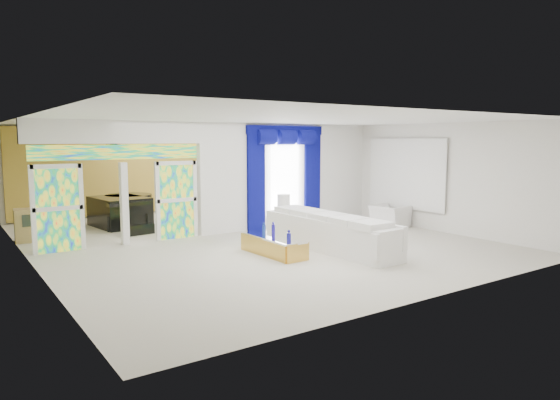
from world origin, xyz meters
TOP-DOWN VIEW (x-y plane):
  - floor at (0.00, 0.00)m, footprint 12.00×12.00m
  - dividing_wall at (2.15, 1.00)m, footprint 5.70×0.18m
  - dividing_header at (-2.85, 1.00)m, footprint 4.30×0.18m
  - stained_panel_left at (-4.28, 1.00)m, footprint 0.95×0.04m
  - stained_panel_right at (-1.42, 1.00)m, footprint 0.95×0.04m
  - stained_transom at (-2.85, 1.00)m, footprint 4.00×0.05m
  - window_pane at (1.90, 0.90)m, footprint 1.00×0.02m
  - blue_drape_left at (0.90, 0.87)m, footprint 0.55×0.10m
  - blue_drape_right at (2.90, 0.87)m, footprint 0.55×0.10m
  - blue_pelmet at (1.90, 0.87)m, footprint 2.60×0.12m
  - wall_mirror at (4.94, -1.00)m, footprint 0.04×2.70m
  - gold_curtains at (0.00, 5.90)m, footprint 9.70×0.12m
  - white_sofa at (0.93, -2.29)m, footprint 0.99×3.88m
  - coffee_table at (-0.42, -1.99)m, footprint 0.66×1.79m
  - console_table at (1.92, 0.54)m, footprint 1.31×0.55m
  - table_lamp at (1.62, 0.54)m, footprint 0.36×0.36m
  - armchair at (4.42, -0.88)m, footprint 0.95×1.06m
  - grand_piano at (-2.09, 3.69)m, footprint 1.52×1.87m
  - piano_bench at (-2.09, 2.09)m, footprint 0.85×0.42m
  - tv_console at (-4.70, 2.71)m, footprint 0.62×0.57m
  - chandelier at (-2.30, 3.40)m, footprint 0.60×0.60m
  - decanters at (-0.40, -2.06)m, footprint 0.19×1.22m

SIDE VIEW (x-z plane):
  - floor at x=0.00m, z-range 0.00..0.00m
  - piano_bench at x=-2.09m, z-range 0.00..0.27m
  - coffee_table at x=-0.42m, z-range 0.00..0.39m
  - console_table at x=1.92m, z-range 0.00..0.42m
  - armchair at x=4.42m, z-range 0.00..0.64m
  - white_sofa at x=0.93m, z-range 0.00..0.73m
  - tv_console at x=-4.70m, z-range 0.00..0.83m
  - grand_piano at x=-2.09m, z-range 0.00..0.87m
  - decanters at x=-0.40m, z-range 0.36..0.66m
  - table_lamp at x=1.62m, z-range 0.42..1.00m
  - stained_panel_left at x=-4.28m, z-range 0.00..2.00m
  - stained_panel_right at x=-1.42m, z-range 0.00..2.00m
  - blue_drape_left at x=0.90m, z-range 0.00..2.80m
  - blue_drape_right at x=2.90m, z-range 0.00..2.80m
  - window_pane at x=1.90m, z-range 0.30..2.60m
  - dividing_wall at x=2.15m, z-range 0.00..3.00m
  - gold_curtains at x=0.00m, z-range 0.05..2.95m
  - wall_mirror at x=4.94m, z-range 0.60..2.50m
  - stained_transom at x=-2.85m, z-range 2.08..2.42m
  - chandelier at x=-2.30m, z-range 2.35..2.95m
  - dividing_header at x=-2.85m, z-range 2.45..3.00m
  - blue_pelmet at x=1.90m, z-range 2.69..2.94m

